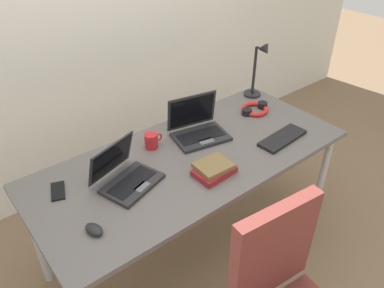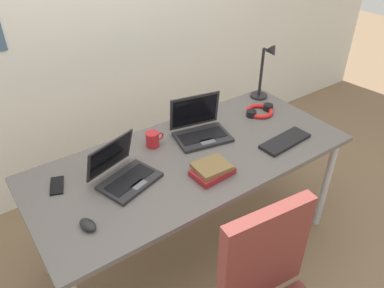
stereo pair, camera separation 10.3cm
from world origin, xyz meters
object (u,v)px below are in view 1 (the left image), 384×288
object	(u,v)px
desk_lamp	(258,71)
computer_mouse	(94,229)
external_keyboard	(282,138)
laptop_mid_desk	(198,129)
cell_phone	(58,191)
headphones	(255,109)
book_stack	(214,169)
coffee_mug	(152,141)
laptop_front_right	(126,176)

from	to	relation	value
desk_lamp	computer_mouse	bearing A→B (deg)	-163.11
external_keyboard	computer_mouse	xyz separation A→B (m)	(-1.20, 0.03, 0.01)
laptop_mid_desk	cell_phone	size ratio (longest dim) A/B	2.63
external_keyboard	headphones	xyz separation A→B (m)	(0.12, 0.34, 0.01)
laptop_mid_desk	computer_mouse	world-z (taller)	laptop_mid_desk
external_keyboard	cell_phone	size ratio (longest dim) A/B	2.43
book_stack	coffee_mug	xyz separation A→B (m)	(-0.12, 0.40, 0.02)
laptop_front_right	book_stack	bearing A→B (deg)	-29.49
external_keyboard	book_stack	distance (m)	0.53
headphones	laptop_front_right	bearing A→B (deg)	-174.24
laptop_mid_desk	external_keyboard	bearing A→B (deg)	-43.99
laptop_mid_desk	external_keyboard	size ratio (longest dim) A/B	1.08
laptop_mid_desk	headphones	distance (m)	0.48
laptop_front_right	coffee_mug	xyz separation A→B (m)	(0.28, 0.18, 0.00)
laptop_front_right	cell_phone	xyz separation A→B (m)	(-0.30, 0.15, -0.04)
desk_lamp	book_stack	world-z (taller)	desk_lamp
computer_mouse	cell_phone	world-z (taller)	computer_mouse
laptop_front_right	coffee_mug	world-z (taller)	laptop_front_right
laptop_mid_desk	computer_mouse	distance (m)	0.90
desk_lamp	computer_mouse	world-z (taller)	desk_lamp
laptop_mid_desk	desk_lamp	bearing A→B (deg)	11.79
desk_lamp	book_stack	size ratio (longest dim) A/B	1.85
headphones	book_stack	bearing A→B (deg)	-153.30
external_keyboard	coffee_mug	distance (m)	0.77
cell_phone	external_keyboard	bearing A→B (deg)	3.06
cell_phone	headphones	bearing A→B (deg)	18.67
laptop_front_right	headphones	bearing A→B (deg)	5.76
desk_lamp	external_keyboard	world-z (taller)	desk_lamp
computer_mouse	desk_lamp	bearing A→B (deg)	3.02
computer_mouse	cell_phone	distance (m)	0.35
computer_mouse	coffee_mug	size ratio (longest dim) A/B	0.85
external_keyboard	computer_mouse	size ratio (longest dim) A/B	3.44
headphones	cell_phone	bearing A→B (deg)	178.16
desk_lamp	cell_phone	size ratio (longest dim) A/B	2.94
laptop_mid_desk	cell_phone	xyz separation A→B (m)	(-0.86, 0.04, -0.04)
desk_lamp	external_keyboard	xyz separation A→B (m)	(-0.28, -0.48, -0.19)
computer_mouse	book_stack	xyz separation A→B (m)	(0.67, -0.02, 0.01)
laptop_mid_desk	computer_mouse	size ratio (longest dim) A/B	3.72
cell_phone	headphones	size ratio (longest dim) A/B	0.64
laptop_mid_desk	headphones	xyz separation A→B (m)	(0.48, -0.01, -0.03)
external_keyboard	book_stack	size ratio (longest dim) A/B	1.53
laptop_mid_desk	laptop_front_right	size ratio (longest dim) A/B	1.01
computer_mouse	laptop_mid_desk	bearing A→B (deg)	6.73
computer_mouse	headphones	world-z (taller)	headphones
external_keyboard	book_stack	xyz separation A→B (m)	(-0.53, 0.01, 0.02)
book_stack	coffee_mug	bearing A→B (deg)	106.22
external_keyboard	cell_phone	xyz separation A→B (m)	(-1.22, 0.38, -0.01)
desk_lamp	laptop_mid_desk	world-z (taller)	desk_lamp
laptop_front_right	external_keyboard	bearing A→B (deg)	-14.32
computer_mouse	cell_phone	xyz separation A→B (m)	(-0.02, 0.35, -0.01)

